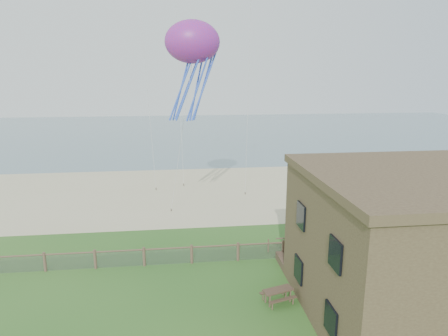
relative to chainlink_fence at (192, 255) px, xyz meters
The scene contains 7 objects.
ground 6.03m from the chainlink_fence, 90.00° to the right, with size 160.00×160.00×0.00m, color #24561D.
sand_beach 16.01m from the chainlink_fence, 90.00° to the left, with size 72.00×20.00×0.02m, color #BBB187.
ocean 60.00m from the chainlink_fence, 90.00° to the left, with size 160.00×68.00×0.02m, color slate.
chainlink_fence is the anchor object (origin of this frame).
motel_deck 13.04m from the chainlink_fence, ahead, with size 15.00×2.00×0.50m, color brown.
picnic_table 6.69m from the chainlink_fence, 49.28° to the right, with size 1.61×1.22×0.68m, color brown, non-canonical shape.
octopus_kite 13.67m from the chainlink_fence, 85.22° to the left, with size 3.82×2.70×7.86m, color red, non-canonical shape.
Camera 1 is at (-0.77, -17.64, 11.86)m, focal length 32.00 mm.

